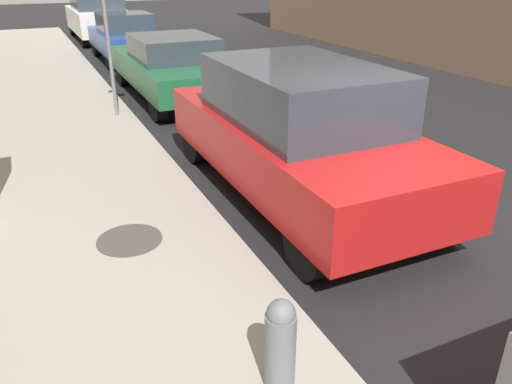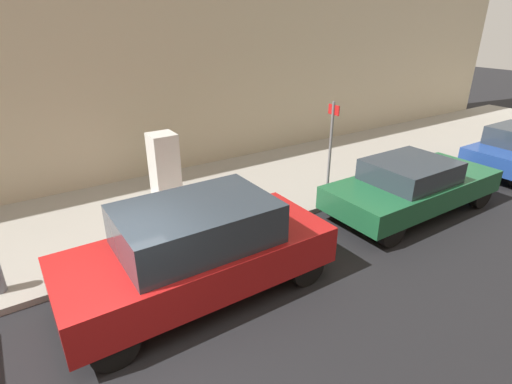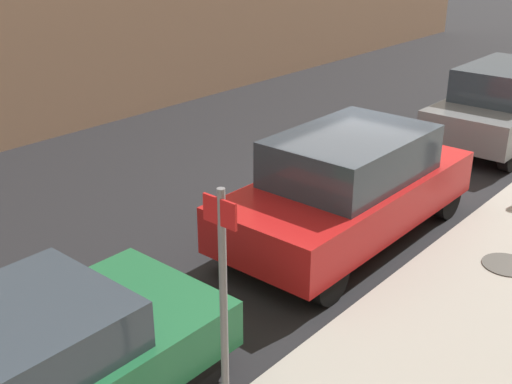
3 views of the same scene
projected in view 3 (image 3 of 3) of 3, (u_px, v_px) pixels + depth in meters
name	position (u px, v px, depth m)	size (l,w,h in m)	color
ground_plane	(368.00, 197.00, 11.76)	(80.00, 80.00, 0.00)	black
manhole_cover	(507.00, 265.00, 9.15)	(0.70, 0.70, 0.02)	#47443F
street_sign_post	(223.00, 308.00, 5.58)	(0.36, 0.07, 2.56)	slate
parked_suv_gray	(506.00, 103.00, 14.32)	(1.90, 4.66, 1.76)	slate
parked_suv_red	(350.00, 186.00, 9.90)	(1.94, 4.69, 1.75)	red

